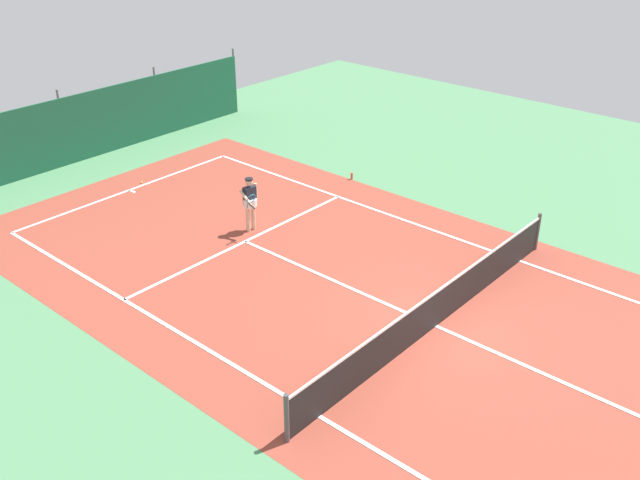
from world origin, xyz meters
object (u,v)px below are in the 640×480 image
tennis_player (250,200)px  water_bottle (352,176)px  tennis_ball_near_player (142,182)px  tennis_net (437,308)px

tennis_player → water_bottle: (4.93, 0.21, -0.84)m
tennis_player → tennis_ball_near_player: tennis_player is taller
water_bottle → tennis_player: bearing=-177.5°
tennis_ball_near_player → water_bottle: size_ratio=0.28×
tennis_net → tennis_ball_near_player: 12.11m
tennis_net → tennis_player: size_ratio=6.17×
tennis_net → water_bottle: 8.93m
tennis_ball_near_player → water_bottle: 7.08m
tennis_player → tennis_ball_near_player: (0.01, 5.30, -0.93)m
tennis_ball_near_player → water_bottle: water_bottle is taller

